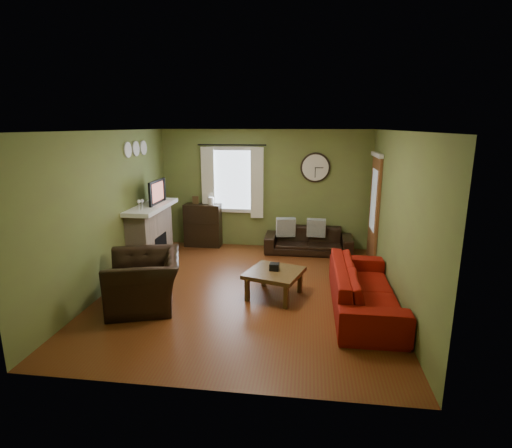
# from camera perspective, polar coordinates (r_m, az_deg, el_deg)

# --- Properties ---
(floor) EXTENTS (4.60, 5.20, 0.00)m
(floor) POSITION_cam_1_polar(r_m,az_deg,el_deg) (6.74, -1.30, -9.49)
(floor) COLOR #602D13
(floor) RESTS_ON ground
(ceiling) EXTENTS (4.60, 5.20, 0.00)m
(ceiling) POSITION_cam_1_polar(r_m,az_deg,el_deg) (6.19, -1.44, 13.20)
(ceiling) COLOR white
(ceiling) RESTS_ON ground
(wall_left) EXTENTS (0.00, 5.20, 2.60)m
(wall_left) POSITION_cam_1_polar(r_m,az_deg,el_deg) (7.06, -20.16, 1.81)
(wall_left) COLOR olive
(wall_left) RESTS_ON ground
(wall_right) EXTENTS (0.00, 5.20, 2.60)m
(wall_right) POSITION_cam_1_polar(r_m,az_deg,el_deg) (6.41, 19.41, 0.71)
(wall_right) COLOR olive
(wall_right) RESTS_ON ground
(wall_back) EXTENTS (4.60, 0.00, 2.60)m
(wall_back) POSITION_cam_1_polar(r_m,az_deg,el_deg) (8.87, 1.21, 4.97)
(wall_back) COLOR olive
(wall_back) RESTS_ON ground
(wall_front) EXTENTS (4.60, 0.00, 2.60)m
(wall_front) POSITION_cam_1_polar(r_m,az_deg,el_deg) (3.89, -7.28, -6.91)
(wall_front) COLOR olive
(wall_front) RESTS_ON ground
(fireplace) EXTENTS (0.40, 1.40, 1.10)m
(fireplace) POSITION_cam_1_polar(r_m,az_deg,el_deg) (8.16, -14.80, -1.67)
(fireplace) COLOR tan
(fireplace) RESTS_ON floor
(firebox) EXTENTS (0.04, 0.60, 0.55)m
(firebox) POSITION_cam_1_polar(r_m,az_deg,el_deg) (8.16, -13.46, -3.42)
(firebox) COLOR black
(firebox) RESTS_ON fireplace
(mantel) EXTENTS (0.58, 1.60, 0.08)m
(mantel) POSITION_cam_1_polar(r_m,az_deg,el_deg) (8.01, -14.86, 2.38)
(mantel) COLOR white
(mantel) RESTS_ON fireplace
(tv) EXTENTS (0.08, 0.60, 0.35)m
(tv) POSITION_cam_1_polar(r_m,az_deg,el_deg) (8.11, -14.43, 4.08)
(tv) COLOR black
(tv) RESTS_ON mantel
(tv_screen) EXTENTS (0.02, 0.62, 0.36)m
(tv_screen) POSITION_cam_1_polar(r_m,az_deg,el_deg) (8.07, -13.92, 4.47)
(tv_screen) COLOR #994C3F
(tv_screen) RESTS_ON mantel
(medallion_left) EXTENTS (0.28, 0.28, 0.03)m
(medallion_left) POSITION_cam_1_polar(r_m,az_deg,el_deg) (7.64, -17.86, 10.05)
(medallion_left) COLOR white
(medallion_left) RESTS_ON wall_left
(medallion_mid) EXTENTS (0.28, 0.28, 0.03)m
(medallion_mid) POSITION_cam_1_polar(r_m,az_deg,el_deg) (7.96, -16.79, 10.26)
(medallion_mid) COLOR white
(medallion_mid) RESTS_ON wall_left
(medallion_right) EXTENTS (0.28, 0.28, 0.03)m
(medallion_right) POSITION_cam_1_polar(r_m,az_deg,el_deg) (8.28, -15.79, 10.44)
(medallion_right) COLOR white
(medallion_right) RESTS_ON wall_left
(window_pane) EXTENTS (1.00, 0.02, 1.30)m
(window_pane) POSITION_cam_1_polar(r_m,az_deg,el_deg) (8.93, -3.29, 6.31)
(window_pane) COLOR silver
(window_pane) RESTS_ON wall_back
(curtain_rod) EXTENTS (0.03, 0.03, 1.50)m
(curtain_rod) POSITION_cam_1_polar(r_m,az_deg,el_deg) (8.76, -3.49, 11.22)
(curtain_rod) COLOR black
(curtain_rod) RESTS_ON wall_back
(curtain_left) EXTENTS (0.28, 0.04, 1.55)m
(curtain_left) POSITION_cam_1_polar(r_m,az_deg,el_deg) (8.95, -6.89, 5.93)
(curtain_left) COLOR silver
(curtain_left) RESTS_ON wall_back
(curtain_right) EXTENTS (0.28, 0.04, 1.55)m
(curtain_right) POSITION_cam_1_polar(r_m,az_deg,el_deg) (8.75, 0.15, 5.84)
(curtain_right) COLOR silver
(curtain_right) RESTS_ON wall_back
(wall_clock) EXTENTS (0.64, 0.06, 0.64)m
(wall_clock) POSITION_cam_1_polar(r_m,az_deg,el_deg) (8.71, 8.48, 7.98)
(wall_clock) COLOR white
(wall_clock) RESTS_ON wall_back
(door) EXTENTS (0.05, 0.90, 2.10)m
(door) POSITION_cam_1_polar(r_m,az_deg,el_deg) (8.23, 16.53, 1.93)
(door) COLOR brown
(door) RESTS_ON floor
(bookshelf) EXTENTS (0.81, 0.35, 0.97)m
(bookshelf) POSITION_cam_1_polar(r_m,az_deg,el_deg) (9.10, -7.58, -0.17)
(bookshelf) COLOR black
(bookshelf) RESTS_ON floor
(book) EXTENTS (0.21, 0.26, 0.02)m
(book) POSITION_cam_1_polar(r_m,az_deg,el_deg) (9.18, -7.34, 3.02)
(book) COLOR #473319
(book) RESTS_ON bookshelf
(sofa_brown) EXTENTS (1.85, 0.72, 0.54)m
(sofa_brown) POSITION_cam_1_polar(r_m,az_deg,el_deg) (8.67, 7.47, -2.33)
(sofa_brown) COLOR black
(sofa_brown) RESTS_ON floor
(pillow_left) EXTENTS (0.40, 0.14, 0.40)m
(pillow_left) POSITION_cam_1_polar(r_m,az_deg,el_deg) (8.61, 8.59, -0.55)
(pillow_left) COLOR gray
(pillow_left) RESTS_ON sofa_brown
(pillow_right) EXTENTS (0.43, 0.19, 0.41)m
(pillow_right) POSITION_cam_1_polar(r_m,az_deg,el_deg) (8.60, 4.27, -0.46)
(pillow_right) COLOR gray
(pillow_right) RESTS_ON sofa_brown
(sofa_red) EXTENTS (0.90, 2.31, 0.67)m
(sofa_red) POSITION_cam_1_polar(r_m,az_deg,el_deg) (6.18, 15.21, -8.83)
(sofa_red) COLOR maroon
(sofa_red) RESTS_ON floor
(armchair) EXTENTS (1.38, 1.48, 0.78)m
(armchair) POSITION_cam_1_polar(r_m,az_deg,el_deg) (6.33, -15.62, -7.79)
(armchair) COLOR black
(armchair) RESTS_ON floor
(coffee_table) EXTENTS (1.01, 1.01, 0.43)m
(coffee_table) POSITION_cam_1_polar(r_m,az_deg,el_deg) (6.45, 2.63, -8.52)
(coffee_table) COLOR #473319
(coffee_table) RESTS_ON floor
(tissue_box) EXTENTS (0.15, 0.15, 0.11)m
(tissue_box) POSITION_cam_1_polar(r_m,az_deg,el_deg) (6.42, 2.63, -6.85)
(tissue_box) COLOR black
(tissue_box) RESTS_ON coffee_table
(wine_glass_a) EXTENTS (0.07, 0.07, 0.20)m
(wine_glass_a) POSITION_cam_1_polar(r_m,az_deg,el_deg) (7.48, -16.38, 2.58)
(wine_glass_a) COLOR white
(wine_glass_a) RESTS_ON mantel
(wine_glass_b) EXTENTS (0.06, 0.06, 0.18)m
(wine_glass_b) POSITION_cam_1_polar(r_m,az_deg,el_deg) (7.61, -15.94, 2.73)
(wine_glass_b) COLOR white
(wine_glass_b) RESTS_ON mantel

